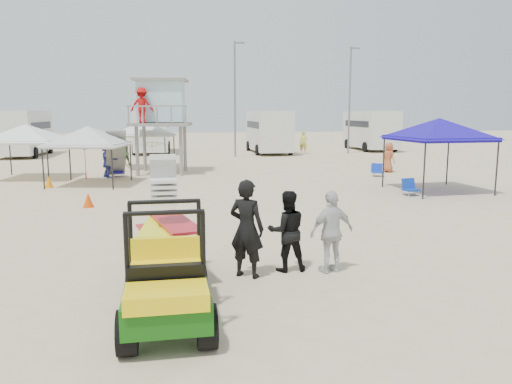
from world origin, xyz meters
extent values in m
plane|color=beige|center=(0.00, 0.00, 0.00)|extent=(140.00, 140.00, 0.00)
cube|color=#0F4E0C|center=(-1.55, -1.21, 0.52)|extent=(1.21, 2.39, 0.42)
cube|color=yellow|center=(-1.55, -1.21, 0.78)|extent=(1.09, 0.68, 0.23)
cylinder|color=black|center=(-2.07, -2.06, 0.30)|extent=(0.27, 0.61, 0.61)
cube|color=black|center=(-1.55, 1.09, 0.45)|extent=(1.26, 1.83, 0.11)
cylinder|color=black|center=(-2.07, 1.09, 0.24)|extent=(0.20, 0.48, 0.48)
imported|color=black|center=(-0.05, 0.79, 0.95)|extent=(0.83, 0.76, 1.91)
imported|color=black|center=(0.80, 1.04, 0.81)|extent=(0.80, 0.63, 1.63)
imported|color=silver|center=(1.65, 0.79, 0.82)|extent=(1.04, 0.64, 1.64)
cylinder|color=gray|center=(-3.04, 16.82, 1.23)|extent=(0.18, 0.18, 2.46)
cube|color=gray|center=(-1.95, 17.90, 2.54)|extent=(3.27, 3.27, 0.16)
cube|color=silver|center=(-1.95, 18.19, 3.69)|extent=(2.48, 2.22, 2.07)
imported|color=#B20F0F|center=(-2.74, 16.91, 3.48)|extent=(1.12, 0.64, 1.73)
cylinder|color=black|center=(7.49, 8.47, 1.09)|extent=(0.06, 0.06, 2.18)
pyramid|color=#1C0EA0|center=(9.03, 10.01, 2.93)|extent=(3.47, 3.47, 0.80)
cube|color=#1C0EA0|center=(9.03, 10.01, 2.13)|extent=(3.47, 3.47, 0.18)
cylinder|color=black|center=(-6.45, 12.81, 0.90)|extent=(0.06, 0.06, 1.81)
pyramid|color=silver|center=(-5.02, 14.24, 2.56)|extent=(3.51, 3.51, 0.80)
cube|color=silver|center=(-5.02, 14.24, 1.76)|extent=(3.51, 3.51, 0.18)
pyramid|color=white|center=(-8.23, 16.73, 2.60)|extent=(3.49, 3.49, 0.80)
cube|color=white|center=(-8.23, 16.73, 1.80)|extent=(3.49, 3.49, 0.18)
cylinder|color=black|center=(-4.38, 19.22, 0.98)|extent=(0.06, 0.06, 1.95)
pyramid|color=white|center=(-2.98, 20.62, 2.70)|extent=(3.47, 3.47, 0.80)
cube|color=white|center=(-2.98, 20.62, 1.90)|extent=(3.47, 3.47, 0.18)
imported|color=red|center=(-5.53, 16.03, 0.90)|extent=(2.62, 2.64, 1.81)
imported|color=#F3AD15|center=(-2.55, 20.17, 0.79)|extent=(1.91, 1.93, 1.58)
cone|color=#DD4407|center=(-4.25, 8.73, 0.25)|extent=(0.34, 0.34, 0.50)
cone|color=orange|center=(-6.62, 13.60, 0.25)|extent=(0.34, 0.34, 0.50)
cube|color=#1A0FA6|center=(-4.13, 16.84, 0.22)|extent=(0.60, 0.56, 0.06)
cube|color=#1A0FA6|center=(-4.13, 17.08, 0.42)|extent=(0.56, 0.24, 0.44)
cylinder|color=#B2B2B7|center=(-4.35, 16.64, 0.10)|extent=(0.03, 0.03, 0.20)
cube|color=#0E35A1|center=(7.54, 9.16, 0.22)|extent=(0.60, 0.57, 0.06)
cube|color=#0E35A1|center=(7.54, 9.40, 0.42)|extent=(0.56, 0.24, 0.44)
cylinder|color=#B2B2B7|center=(7.32, 8.96, 0.10)|extent=(0.03, 0.03, 0.20)
cube|color=#1131B8|center=(8.60, 14.75, 0.22)|extent=(0.73, 0.72, 0.06)
cube|color=#1131B8|center=(8.60, 14.99, 0.42)|extent=(0.55, 0.44, 0.44)
cylinder|color=#B2B2B7|center=(8.38, 14.55, 0.10)|extent=(0.03, 0.03, 0.20)
cube|color=silver|center=(-12.00, 30.00, 1.75)|extent=(2.50, 6.80, 3.00)
cube|color=black|center=(-12.00, 30.00, 2.20)|extent=(2.54, 5.44, 0.50)
cube|color=silver|center=(-3.00, 31.50, 1.75)|extent=(2.50, 6.50, 3.00)
cube|color=black|center=(-3.00, 31.50, 2.20)|extent=(2.54, 5.20, 0.50)
cylinder|color=black|center=(-4.25, 29.42, 0.40)|extent=(0.25, 0.80, 0.80)
cube|color=silver|center=(6.00, 30.00, 1.75)|extent=(2.50, 7.00, 3.00)
cube|color=black|center=(6.00, 30.00, 2.20)|extent=(2.54, 5.60, 0.50)
cylinder|color=black|center=(4.75, 27.76, 0.40)|extent=(0.25, 0.80, 0.80)
cube|color=silver|center=(15.00, 31.50, 1.75)|extent=(2.50, 6.60, 3.00)
cube|color=black|center=(15.00, 31.50, 2.20)|extent=(2.54, 5.28, 0.50)
cylinder|color=black|center=(13.75, 29.39, 0.40)|extent=(0.25, 0.80, 0.80)
cylinder|color=slate|center=(3.00, 27.00, 4.00)|extent=(0.14, 0.14, 8.00)
cylinder|color=slate|center=(12.00, 28.50, 4.00)|extent=(0.14, 0.14, 8.00)
imported|color=#517D4B|center=(-4.30, 22.35, 0.78)|extent=(0.95, 0.93, 1.55)
imported|color=#313795|center=(-4.57, 16.66, 0.86)|extent=(1.15, 1.65, 1.72)
imported|color=#B25633|center=(9.84, 16.36, 0.79)|extent=(0.71, 0.89, 1.58)
imported|color=#DAD352|center=(8.46, 28.62, 0.87)|extent=(0.74, 0.63, 1.73)
camera|label=1|loc=(-1.41, -8.42, 3.16)|focal=35.00mm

